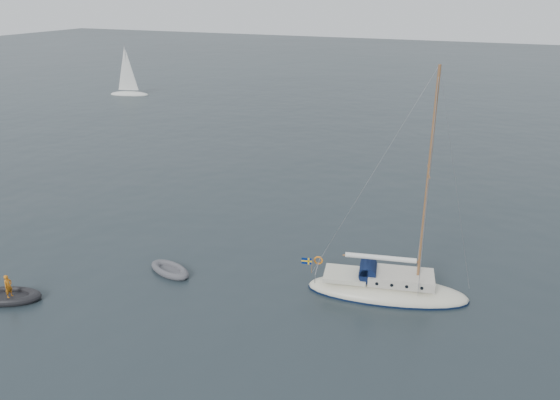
% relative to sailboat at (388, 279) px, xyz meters
% --- Properties ---
extents(ground, '(300.00, 300.00, 0.00)m').
position_rel_sailboat_xyz_m(ground, '(-3.14, -1.69, -0.94)').
color(ground, black).
rests_on(ground, ground).
extents(sailboat, '(8.72, 2.62, 12.42)m').
position_rel_sailboat_xyz_m(sailboat, '(0.00, 0.00, 0.00)').
color(sailboat, beige).
rests_on(sailboat, ground).
extents(dinghy, '(2.86, 1.29, 0.41)m').
position_rel_sailboat_xyz_m(dinghy, '(-11.79, -2.48, -0.76)').
color(dinghy, '#505056').
rests_on(dinghy, ground).
extents(rib, '(3.59, 1.63, 1.43)m').
position_rel_sailboat_xyz_m(rib, '(-17.92, -8.18, -0.72)').
color(rib, black).
rests_on(rib, ground).
extents(distant_yacht_a, '(5.87, 3.13, 7.77)m').
position_rel_sailboat_xyz_m(distant_yacht_a, '(-48.03, 40.97, 2.38)').
color(distant_yacht_a, silver).
rests_on(distant_yacht_a, ground).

